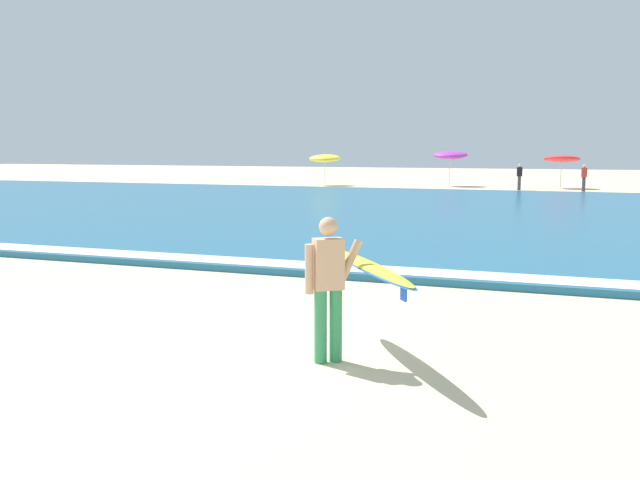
% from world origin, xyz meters
% --- Properties ---
extents(ground_plane, '(160.00, 160.00, 0.00)m').
position_xyz_m(ground_plane, '(0.00, 0.00, 0.00)').
color(ground_plane, beige).
extents(sea, '(120.00, 28.00, 0.14)m').
position_xyz_m(sea, '(0.00, 19.08, 0.07)').
color(sea, '#1E6084').
rests_on(sea, ground).
extents(surf_foam, '(120.00, 0.86, 0.01)m').
position_xyz_m(surf_foam, '(0.00, 5.68, 0.15)').
color(surf_foam, white).
rests_on(surf_foam, sea).
extents(surfer_with_board, '(1.85, 2.46, 1.73)m').
position_xyz_m(surfer_with_board, '(2.45, 0.34, 1.03)').
color(surfer_with_board, '#338E56').
rests_on(surfer_with_board, ground).
extents(beach_umbrella_0, '(2.13, 2.17, 2.17)m').
position_xyz_m(beach_umbrella_0, '(-10.72, 37.03, 1.83)').
color(beach_umbrella_0, beige).
rests_on(beach_umbrella_0, ground).
extents(beach_umbrella_1, '(2.28, 2.32, 2.40)m').
position_xyz_m(beach_umbrella_1, '(-2.53, 38.89, 2.05)').
color(beach_umbrella_1, beige).
rests_on(beach_umbrella_1, ground).
extents(beach_umbrella_2, '(2.25, 2.28, 2.15)m').
position_xyz_m(beach_umbrella_2, '(4.47, 38.63, 1.85)').
color(beach_umbrella_2, beige).
rests_on(beach_umbrella_2, ground).
extents(beachgoer_near_row_left, '(0.32, 0.20, 1.58)m').
position_xyz_m(beachgoer_near_row_left, '(5.78, 35.75, 0.84)').
color(beachgoer_near_row_left, '#383842').
rests_on(beachgoer_near_row_left, ground).
extents(beachgoer_near_row_mid, '(0.32, 0.20, 1.58)m').
position_xyz_m(beachgoer_near_row_mid, '(2.14, 35.80, 0.84)').
color(beachgoer_near_row_mid, '#383842').
rests_on(beachgoer_near_row_mid, ground).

